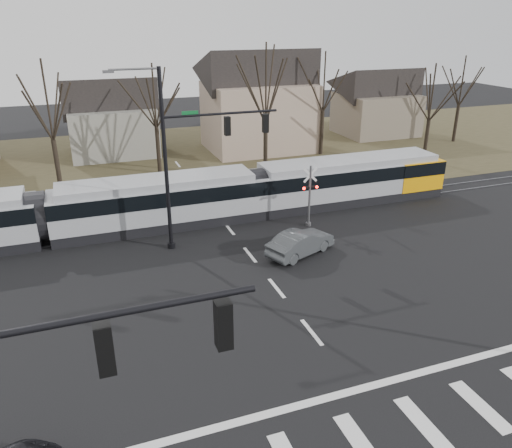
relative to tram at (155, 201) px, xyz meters
name	(u,v)px	position (x,y,z in m)	size (l,w,h in m)	color
ground	(334,360)	(4.23, -16.00, -1.74)	(140.00, 140.00, 0.00)	black
grass_verge	(173,159)	(4.23, 16.00, -1.74)	(140.00, 28.00, 0.01)	#38331E
crosswalk	(393,434)	(4.23, -20.00, -1.74)	(27.00, 2.60, 0.01)	silver
stop_line	(358,390)	(4.23, -17.80, -1.74)	(28.00, 0.35, 0.01)	silver
lane_dashes	(220,218)	(4.23, 0.00, -1.74)	(0.18, 30.00, 0.01)	silver
rail_pair	(221,219)	(4.23, -0.20, -1.71)	(90.00, 1.52, 0.06)	#59595E
tram	(155,201)	(0.00, 0.00, 0.00)	(42.25, 3.14, 3.20)	gray
sedan	(301,243)	(6.97, -6.87, -1.04)	(4.54, 3.05, 1.42)	#3F4345
signal_pole_far	(194,150)	(1.82, -3.50, 3.95)	(9.28, 0.44, 10.20)	black
rail_crossing_signal	(310,198)	(9.23, -3.21, 0.14)	(1.08, 0.36, 4.00)	#59595B
tree_row	(208,116)	(6.23, 10.00, 3.26)	(59.20, 7.20, 10.00)	black
house_b	(111,113)	(-0.77, 20.00, 2.22)	(8.64, 7.56, 7.65)	gray
house_c	(258,97)	(13.23, 17.00, 3.49)	(10.80, 8.64, 10.10)	gray
house_d	(377,99)	(28.23, 19.00, 2.22)	(8.64, 7.56, 7.65)	#695D4D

